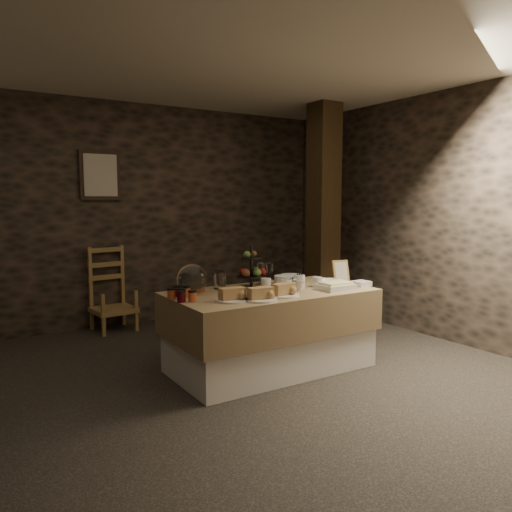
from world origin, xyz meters
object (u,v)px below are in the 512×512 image
buffet_table (270,324)px  timber_column (323,215)px  fruit_stand (252,271)px  chair (112,293)px

buffet_table → timber_column: bearing=36.2°
buffet_table → fruit_stand: (-0.03, 0.25, 0.44)m
chair → buffet_table: bearing=-75.0°
chair → fruit_stand: 2.02m
chair → timber_column: timber_column is taller
timber_column → fruit_stand: timber_column is taller
buffet_table → chair: size_ratio=2.38×
fruit_stand → chair: bearing=112.4°
buffet_table → fruit_stand: fruit_stand is taller
buffet_table → timber_column: timber_column is taller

